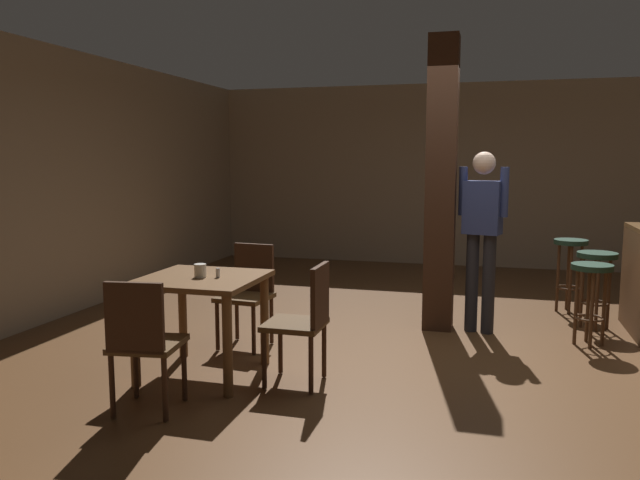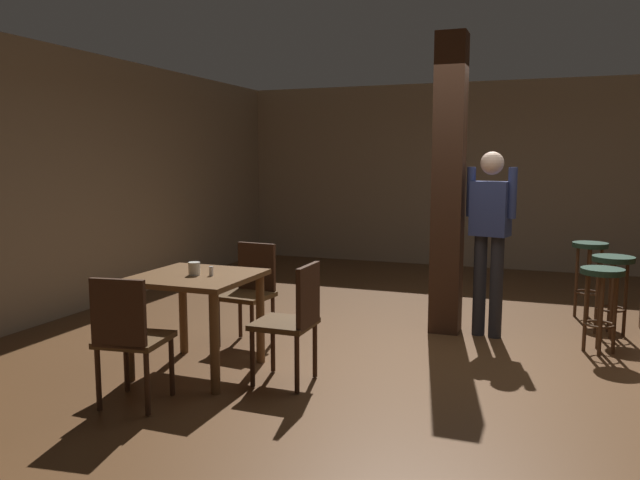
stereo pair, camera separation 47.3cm
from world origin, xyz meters
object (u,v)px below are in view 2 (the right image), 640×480
(salt_shaker, at_px, (211,271))
(bar_stool_mid, at_px, (612,275))
(bar_stool_near, at_px, (602,289))
(chair_north, at_px, (250,288))
(chair_south, at_px, (129,334))
(bar_stool_far, at_px, (589,262))
(chair_east, at_px, (294,317))
(standing_person, at_px, (490,230))
(dining_table, at_px, (197,293))
(napkin_cup, at_px, (194,269))

(salt_shaker, bearing_deg, bar_stool_mid, 37.05)
(salt_shaker, distance_m, bar_stool_near, 3.28)
(chair_north, distance_m, chair_south, 1.61)
(bar_stool_far, bearing_deg, chair_east, -126.31)
(salt_shaker, distance_m, standing_person, 2.61)
(salt_shaker, xyz_separation_m, standing_person, (1.88, 1.80, 0.20))
(dining_table, height_order, napkin_cup, napkin_cup)
(standing_person, bearing_deg, bar_stool_near, -10.62)
(chair_north, relative_size, standing_person, 0.52)
(dining_table, height_order, bar_stool_mid, dining_table)
(standing_person, relative_size, bar_stool_far, 2.17)
(standing_person, bearing_deg, bar_stool_far, 49.68)
(standing_person, bearing_deg, dining_table, -138.23)
(chair_north, bearing_deg, bar_stool_far, 35.61)
(dining_table, distance_m, bar_stool_far, 4.11)
(standing_person, xyz_separation_m, bar_stool_near, (0.95, -0.18, -0.45))
(chair_south, bearing_deg, bar_stool_near, 38.90)
(dining_table, height_order, standing_person, standing_person)
(bar_stool_mid, bearing_deg, salt_shaker, -142.95)
(chair_north, bearing_deg, dining_table, -93.29)
(dining_table, relative_size, bar_stool_far, 1.10)
(dining_table, height_order, bar_stool_near, dining_table)
(salt_shaker, height_order, bar_stool_near, salt_shaker)
(chair_north, bearing_deg, chair_south, -92.64)
(chair_north, bearing_deg, napkin_cup, -93.04)
(chair_east, relative_size, bar_stool_near, 1.21)
(dining_table, xyz_separation_m, standing_person, (2.02, 1.80, 0.38))
(standing_person, bearing_deg, chair_south, -128.20)
(bar_stool_near, relative_size, bar_stool_mid, 0.97)
(standing_person, distance_m, bar_stool_far, 1.47)
(chair_north, height_order, bar_stool_far, chair_north)
(chair_east, height_order, standing_person, standing_person)
(dining_table, bearing_deg, chair_east, -0.06)
(chair_south, height_order, bar_stool_near, chair_south)
(salt_shaker, xyz_separation_m, bar_stool_near, (2.84, 1.62, -0.25))
(chair_east, distance_m, napkin_cup, 0.87)
(salt_shaker, distance_m, bar_stool_mid, 3.72)
(chair_south, bearing_deg, dining_table, 88.01)
(chair_south, relative_size, bar_stool_mid, 1.18)
(standing_person, bearing_deg, bar_stool_mid, 22.01)
(chair_east, distance_m, salt_shaker, 0.74)
(chair_south, relative_size, napkin_cup, 8.83)
(salt_shaker, bearing_deg, napkin_cup, -169.24)
(bar_stool_mid, xyz_separation_m, bar_stool_far, (-0.17, 0.64, 0.02))
(dining_table, bearing_deg, standing_person, 41.77)
(chair_north, xyz_separation_m, standing_person, (1.97, 0.99, 0.50))
(chair_south, height_order, napkin_cup, chair_south)
(bar_stool_far, bearing_deg, bar_stool_mid, -74.98)
(dining_table, bearing_deg, chair_south, -91.99)
(napkin_cup, distance_m, bar_stool_mid, 3.85)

